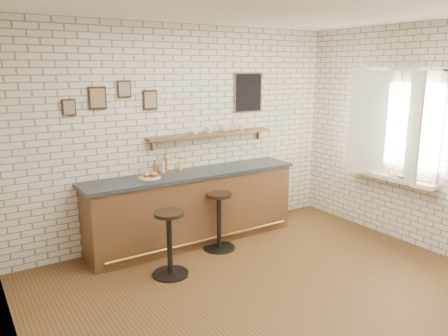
{
  "coord_description": "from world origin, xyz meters",
  "views": [
    {
      "loc": [
        -2.83,
        -3.46,
        2.41
      ],
      "look_at": [
        -0.03,
        0.9,
        1.22
      ],
      "focal_mm": 35.0,
      "sensor_mm": 36.0,
      "label": 1
    }
  ],
  "objects_px": {
    "bitters_bottle_amber": "(165,165)",
    "shelf_cup_c": "(225,128)",
    "book_upper": "(397,175)",
    "bar_counter": "(193,207)",
    "shelf_cup_b": "(209,130)",
    "condiment_bottle_yellow": "(180,165)",
    "bitters_bottle_brown": "(155,168)",
    "sandwich_plate": "(150,178)",
    "bar_stool_right": "(219,219)",
    "ciabatta_sandwich": "(151,175)",
    "shelf_cup_d": "(242,127)",
    "bar_stool_left": "(170,242)",
    "bitters_bottle_white": "(163,167)",
    "book_lower": "(397,176)",
    "shelf_cup_a": "(195,131)"
  },
  "relations": [
    {
      "from": "bitters_bottle_amber",
      "to": "shelf_cup_c",
      "type": "relative_size",
      "value": 1.96
    },
    {
      "from": "book_upper",
      "to": "bar_counter",
      "type": "bearing_deg",
      "value": -171.77
    },
    {
      "from": "shelf_cup_b",
      "to": "condiment_bottle_yellow",
      "type": "bearing_deg",
      "value": 110.41
    },
    {
      "from": "bitters_bottle_amber",
      "to": "bitters_bottle_brown",
      "type": "bearing_deg",
      "value": 180.0
    },
    {
      "from": "sandwich_plate",
      "to": "book_upper",
      "type": "relative_size",
      "value": 1.38
    },
    {
      "from": "bitters_bottle_amber",
      "to": "book_upper",
      "type": "height_order",
      "value": "bitters_bottle_amber"
    },
    {
      "from": "bar_counter",
      "to": "bar_stool_right",
      "type": "xyz_separation_m",
      "value": [
        0.16,
        -0.42,
        -0.09
      ]
    },
    {
      "from": "bitters_bottle_brown",
      "to": "ciabatta_sandwich",
      "type": "bearing_deg",
      "value": -128.67
    },
    {
      "from": "shelf_cup_d",
      "to": "shelf_cup_b",
      "type": "bearing_deg",
      "value": 152.17
    },
    {
      "from": "condiment_bottle_yellow",
      "to": "bar_stool_left",
      "type": "bearing_deg",
      "value": -124.2
    },
    {
      "from": "bitters_bottle_amber",
      "to": "bar_stool_left",
      "type": "relative_size",
      "value": 0.33
    },
    {
      "from": "sandwich_plate",
      "to": "bitters_bottle_white",
      "type": "relative_size",
      "value": 1.32
    },
    {
      "from": "bar_counter",
      "to": "bitters_bottle_amber",
      "type": "height_order",
      "value": "bitters_bottle_amber"
    },
    {
      "from": "sandwich_plate",
      "to": "bitters_bottle_brown",
      "type": "height_order",
      "value": "bitters_bottle_brown"
    },
    {
      "from": "ciabatta_sandwich",
      "to": "book_lower",
      "type": "xyz_separation_m",
      "value": [
        3.03,
        -1.51,
        -0.11
      ]
    },
    {
      "from": "ciabatta_sandwich",
      "to": "bitters_bottle_white",
      "type": "height_order",
      "value": "bitters_bottle_white"
    },
    {
      "from": "bar_stool_right",
      "to": "book_lower",
      "type": "height_order",
      "value": "book_lower"
    },
    {
      "from": "bar_stool_left",
      "to": "book_lower",
      "type": "height_order",
      "value": "book_lower"
    },
    {
      "from": "condiment_bottle_yellow",
      "to": "shelf_cup_b",
      "type": "distance_m",
      "value": 0.67
    },
    {
      "from": "bar_counter",
      "to": "book_upper",
      "type": "relative_size",
      "value": 15.28
    },
    {
      "from": "bitters_bottle_brown",
      "to": "bar_stool_left",
      "type": "height_order",
      "value": "bitters_bottle_brown"
    },
    {
      "from": "shelf_cup_b",
      "to": "book_lower",
      "type": "xyz_separation_m",
      "value": [
        2.02,
        -1.71,
        -0.61
      ]
    },
    {
      "from": "shelf_cup_c",
      "to": "bitters_bottle_brown",
      "type": "bearing_deg",
      "value": 121.72
    },
    {
      "from": "bitters_bottle_amber",
      "to": "shelf_cup_a",
      "type": "relative_size",
      "value": 2.15
    },
    {
      "from": "sandwich_plate",
      "to": "condiment_bottle_yellow",
      "type": "distance_m",
      "value": 0.57
    },
    {
      "from": "condiment_bottle_yellow",
      "to": "shelf_cup_d",
      "type": "bearing_deg",
      "value": 0.59
    },
    {
      "from": "shelf_cup_d",
      "to": "bitters_bottle_brown",
      "type": "bearing_deg",
      "value": 152.6
    },
    {
      "from": "shelf_cup_b",
      "to": "shelf_cup_c",
      "type": "distance_m",
      "value": 0.27
    },
    {
      "from": "ciabatta_sandwich",
      "to": "bar_stool_right",
      "type": "xyz_separation_m",
      "value": [
        0.79,
        -0.43,
        -0.63
      ]
    },
    {
      "from": "bar_stool_left",
      "to": "shelf_cup_c",
      "type": "distance_m",
      "value": 2.05
    },
    {
      "from": "bitters_bottle_white",
      "to": "bar_stool_left",
      "type": "height_order",
      "value": "bitters_bottle_white"
    },
    {
      "from": "shelf_cup_a",
      "to": "book_lower",
      "type": "xyz_separation_m",
      "value": [
        2.26,
        -1.71,
        -0.61
      ]
    },
    {
      "from": "bitters_bottle_brown",
      "to": "book_lower",
      "type": "bearing_deg",
      "value": -30.48
    },
    {
      "from": "sandwich_plate",
      "to": "bar_stool_left",
      "type": "xyz_separation_m",
      "value": [
        -0.11,
        -0.77,
        -0.6
      ]
    },
    {
      "from": "bar_counter",
      "to": "shelf_cup_b",
      "type": "distance_m",
      "value": 1.13
    },
    {
      "from": "bitters_bottle_amber",
      "to": "shelf_cup_c",
      "type": "distance_m",
      "value": 1.08
    },
    {
      "from": "bitters_bottle_white",
      "to": "shelf_cup_a",
      "type": "xyz_separation_m",
      "value": [
        0.5,
        0.01,
        0.45
      ]
    },
    {
      "from": "bitters_bottle_brown",
      "to": "shelf_cup_b",
      "type": "relative_size",
      "value": 1.81
    },
    {
      "from": "bitters_bottle_brown",
      "to": "bitters_bottle_amber",
      "type": "xyz_separation_m",
      "value": [
        0.15,
        -0.0,
        0.03
      ]
    },
    {
      "from": "bar_counter",
      "to": "bar_stool_left",
      "type": "relative_size",
      "value": 3.95
    },
    {
      "from": "shelf_cup_b",
      "to": "book_upper",
      "type": "xyz_separation_m",
      "value": [
        2.02,
        -1.71,
        -0.59
      ]
    },
    {
      "from": "bitters_bottle_amber",
      "to": "book_upper",
      "type": "bearing_deg",
      "value": -31.89
    },
    {
      "from": "book_lower",
      "to": "book_upper",
      "type": "bearing_deg",
      "value": -120.73
    },
    {
      "from": "sandwich_plate",
      "to": "shelf_cup_d",
      "type": "xyz_separation_m",
      "value": [
        1.59,
        0.19,
        0.53
      ]
    },
    {
      "from": "condiment_bottle_yellow",
      "to": "book_upper",
      "type": "relative_size",
      "value": 0.86
    },
    {
      "from": "bar_stool_right",
      "to": "shelf_cup_c",
      "type": "bearing_deg",
      "value": 50.95
    },
    {
      "from": "bitters_bottle_brown",
      "to": "condiment_bottle_yellow",
      "type": "relative_size",
      "value": 1.08
    },
    {
      "from": "ciabatta_sandwich",
      "to": "book_lower",
      "type": "bearing_deg",
      "value": -26.55
    },
    {
      "from": "sandwich_plate",
      "to": "shelf_cup_d",
      "type": "bearing_deg",
      "value": 6.97
    },
    {
      "from": "shelf_cup_d",
      "to": "book_lower",
      "type": "height_order",
      "value": "shelf_cup_d"
    }
  ]
}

